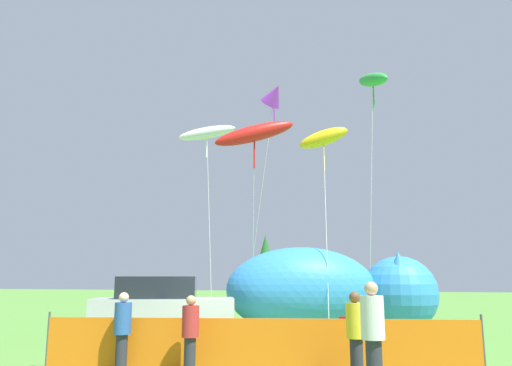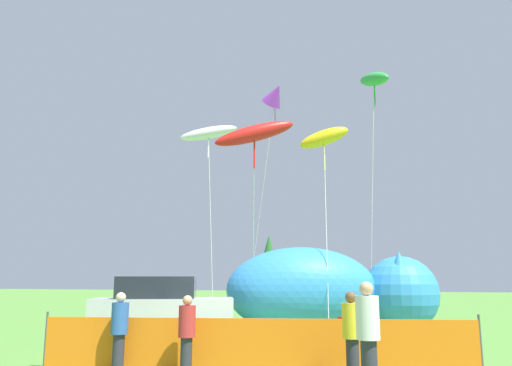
{
  "view_description": "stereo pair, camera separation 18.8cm",
  "coord_description": "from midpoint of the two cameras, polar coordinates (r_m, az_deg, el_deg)",
  "views": [
    {
      "loc": [
        4.55,
        -13.82,
        1.97
      ],
      "look_at": [
        0.14,
        3.13,
        5.29
      ],
      "focal_mm": 35.0,
      "sensor_mm": 36.0,
      "label": 1
    },
    {
      "loc": [
        4.73,
        -13.77,
        1.97
      ],
      "look_at": [
        0.14,
        3.13,
        5.29
      ],
      "focal_mm": 35.0,
      "sensor_mm": 36.0,
      "label": 2
    }
  ],
  "objects": [
    {
      "name": "parked_car",
      "position": [
        16.0,
        -11.0,
        -14.1
      ],
      "size": [
        4.55,
        2.93,
        2.0
      ],
      "rotation": [
        0.0,
        0.0,
        0.34
      ],
      "color": "#B7BCC1",
      "rests_on": "ground"
    },
    {
      "name": "kite_red_lizard",
      "position": [
        18.22,
        -0.49,
        5.63
      ],
      "size": [
        3.04,
        2.92,
        7.89
      ],
      "color": "silver",
      "rests_on": "ground"
    },
    {
      "name": "kite_green_fish",
      "position": [
        23.22,
        12.98,
        11.33
      ],
      "size": [
        1.8,
        2.16,
        11.26
      ],
      "color": "silver",
      "rests_on": "ground"
    },
    {
      "name": "spectator_in_blue_shirt",
      "position": [
        10.78,
        -8.04,
        -16.46
      ],
      "size": [
        0.35,
        0.35,
        1.6
      ],
      "color": "#2D2D38",
      "rests_on": "ground"
    },
    {
      "name": "kite_purple_delta",
      "position": [
        22.83,
        1.84,
        9.95
      ],
      "size": [
        2.55,
        2.11,
        10.73
      ],
      "color": "silver",
      "rests_on": "ground"
    },
    {
      "name": "spectator_in_black_shirt",
      "position": [
        11.38,
        -15.5,
        -15.74
      ],
      "size": [
        0.36,
        0.36,
        1.65
      ],
      "color": "#2D2D38",
      "rests_on": "ground"
    },
    {
      "name": "kite_yellow_hero",
      "position": [
        19.78,
        7.45,
        5.06
      ],
      "size": [
        2.1,
        2.97,
        7.93
      ],
      "color": "silver",
      "rests_on": "ground"
    },
    {
      "name": "ground_plane",
      "position": [
        14.68,
        -4.19,
        -18.41
      ],
      "size": [
        120.0,
        120.0,
        0.0
      ],
      "primitive_type": "plane",
      "color": "#548C38"
    },
    {
      "name": "folding_chair",
      "position": [
        13.65,
        10.3,
        -16.49
      ],
      "size": [
        0.64,
        0.64,
        0.96
      ],
      "rotation": [
        0.0,
        0.0,
        -1.37
      ],
      "color": "maroon",
      "rests_on": "ground"
    },
    {
      "name": "kite_white_ghost",
      "position": [
        26.01,
        -5.84,
        5.67
      ],
      "size": [
        3.1,
        2.7,
        9.87
      ],
      "color": "silver",
      "rests_on": "ground"
    },
    {
      "name": "spectator_in_red_shirt",
      "position": [
        9.32,
        12.64,
        -16.24
      ],
      "size": [
        0.41,
        0.41,
        1.89
      ],
      "color": "#2D2D38",
      "rests_on": "ground"
    },
    {
      "name": "safety_fence",
      "position": [
        11.1,
        -0.26,
        -18.06
      ],
      "size": [
        9.17,
        1.66,
        1.22
      ],
      "rotation": [
        0.0,
        0.0,
        0.17
      ],
      "color": "orange",
      "rests_on": "ground"
    },
    {
      "name": "horizon_tree_west",
      "position": [
        49.42,
        0.98,
        -8.67
      ],
      "size": [
        2.55,
        2.55,
        6.1
      ],
      "color": "brown",
      "rests_on": "ground"
    },
    {
      "name": "inflatable_cat",
      "position": [
        18.59,
        7.9,
        -12.36
      ],
      "size": [
        7.88,
        4.98,
        3.05
      ],
      "rotation": [
        0.0,
        0.0,
        0.35
      ],
      "color": "#338CD8",
      "rests_on": "ground"
    },
    {
      "name": "spectator_in_grey_shirt",
      "position": [
        10.27,
        10.8,
        -16.39
      ],
      "size": [
        0.37,
        0.37,
        1.7
      ],
      "color": "#2D2D38",
      "rests_on": "ground"
    }
  ]
}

